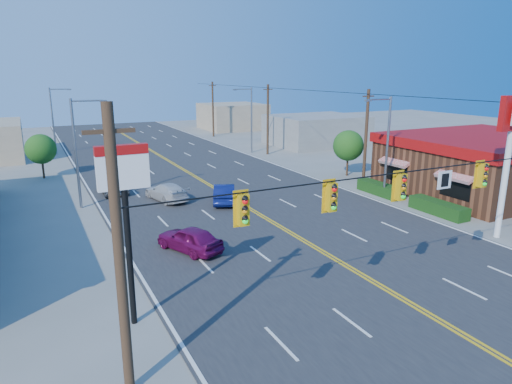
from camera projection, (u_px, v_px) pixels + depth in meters
name	position (u px, v px, depth m)	size (l,w,h in m)	color
ground	(412.00, 306.00, 19.67)	(160.00, 160.00, 0.00)	gray
road	(228.00, 196.00, 36.94)	(20.00, 120.00, 0.06)	#2D2D30
signal_span	(420.00, 197.00, 18.38)	(24.32, 0.34, 9.00)	#47301E
kfc	(484.00, 163.00, 38.09)	(16.30, 12.40, 4.70)	brown
kfc_pylon	(510.00, 139.00, 26.38)	(2.20, 0.36, 8.50)	white
pizza_hut_sign	(125.00, 199.00, 17.02)	(1.90, 0.30, 6.85)	black
streetlight_se	(386.00, 142.00, 35.31)	(2.55, 0.25, 8.00)	gray
streetlight_ne	(250.00, 116.00, 56.05)	(2.55, 0.25, 8.00)	gray
streetlight_sw	(78.00, 147.00, 32.83)	(2.55, 0.25, 8.00)	gray
streetlight_nw	(54.00, 117.00, 55.29)	(2.55, 0.25, 8.00)	gray
utility_pole_near	(366.00, 139.00, 39.46)	(0.28, 0.28, 8.40)	#47301E
utility_pole_mid	(268.00, 120.00, 55.01)	(0.28, 0.28, 8.40)	#47301E
utility_pole_far	(213.00, 109.00, 70.56)	(0.28, 0.28, 8.40)	#47301E
tree_kfc_rear	(348.00, 146.00, 43.80)	(2.94, 2.94, 4.41)	#47301E
tree_west	(41.00, 149.00, 42.67)	(2.80, 2.80, 4.20)	#47301E
bld_east_mid	(316.00, 130.00, 63.29)	(12.00, 10.00, 4.00)	gray
bld_east_far	(232.00, 116.00, 80.93)	(10.00, 10.00, 4.40)	tan
car_magenta	(190.00, 240.00, 25.42)	(1.67, 4.16, 1.42)	#720C4B
car_blue	(224.00, 194.00, 34.98)	(1.55, 4.45, 1.47)	navy
car_white	(167.00, 192.00, 35.60)	(1.87, 4.61, 1.34)	silver
car_silver	(113.00, 187.00, 37.75)	(1.92, 4.17, 1.16)	gray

